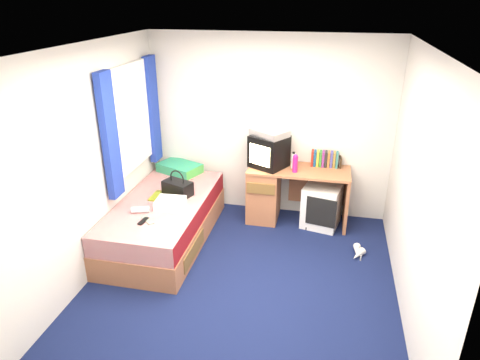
% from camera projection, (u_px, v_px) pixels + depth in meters
% --- Properties ---
extents(ground, '(3.40, 3.40, 0.00)m').
position_uv_depth(ground, '(242.00, 279.00, 4.60)').
color(ground, '#0C1438').
rests_on(ground, ground).
extents(room_shell, '(3.40, 3.40, 3.40)m').
position_uv_depth(room_shell, '(242.00, 152.00, 4.02)').
color(room_shell, white).
rests_on(room_shell, ground).
extents(bed, '(1.01, 2.00, 0.54)m').
position_uv_depth(bed, '(165.00, 220.00, 5.24)').
color(bed, '#AF6E49').
rests_on(bed, ground).
extents(pillow, '(0.66, 0.55, 0.12)m').
position_uv_depth(pillow, '(180.00, 168.00, 5.92)').
color(pillow, teal).
rests_on(pillow, bed).
extents(desk, '(1.30, 0.55, 0.75)m').
position_uv_depth(desk, '(277.00, 191.00, 5.69)').
color(desk, '#AF6E49').
rests_on(desk, ground).
extents(storage_cube, '(0.53, 0.53, 0.56)m').
position_uv_depth(storage_cube, '(322.00, 206.00, 5.57)').
color(storage_cube, white).
rests_on(storage_cube, ground).
extents(crt_tv, '(0.55, 0.54, 0.41)m').
position_uv_depth(crt_tv, '(269.00, 151.00, 5.49)').
color(crt_tv, black).
rests_on(crt_tv, desk).
extents(vcr, '(0.53, 0.50, 0.08)m').
position_uv_depth(vcr, '(270.00, 133.00, 5.40)').
color(vcr, silver).
rests_on(vcr, crt_tv).
extents(book_row, '(0.34, 0.13, 0.20)m').
position_uv_depth(book_row, '(325.00, 159.00, 5.55)').
color(book_row, maroon).
rests_on(book_row, desk).
extents(picture_frame, '(0.03, 0.12, 0.14)m').
position_uv_depth(picture_frame, '(340.00, 162.00, 5.52)').
color(picture_frame, black).
rests_on(picture_frame, desk).
extents(pink_water_bottle, '(0.08, 0.08, 0.21)m').
position_uv_depth(pink_water_bottle, '(295.00, 164.00, 5.36)').
color(pink_water_bottle, '#CD1D74').
rests_on(pink_water_bottle, desk).
extents(aerosol_can, '(0.07, 0.07, 0.20)m').
position_uv_depth(aerosol_can, '(293.00, 161.00, 5.48)').
color(aerosol_can, white).
rests_on(aerosol_can, desk).
extents(handbag, '(0.40, 0.31, 0.32)m').
position_uv_depth(handbag, '(178.00, 188.00, 5.24)').
color(handbag, black).
rests_on(handbag, bed).
extents(towel, '(0.33, 0.28, 0.11)m').
position_uv_depth(towel, '(170.00, 203.00, 4.94)').
color(towel, white).
rests_on(towel, bed).
extents(magazine, '(0.21, 0.28, 0.01)m').
position_uv_depth(magazine, '(160.00, 196.00, 5.22)').
color(magazine, '#C8E319').
rests_on(magazine, bed).
extents(water_bottle, '(0.21, 0.12, 0.07)m').
position_uv_depth(water_bottle, '(140.00, 210.00, 4.84)').
color(water_bottle, silver).
rests_on(water_bottle, bed).
extents(colour_swatch_fan, '(0.20, 0.19, 0.01)m').
position_uv_depth(colour_swatch_fan, '(147.00, 220.00, 4.68)').
color(colour_swatch_fan, orange).
rests_on(colour_swatch_fan, bed).
extents(remote_control, '(0.07, 0.17, 0.02)m').
position_uv_depth(remote_control, '(143.00, 221.00, 4.65)').
color(remote_control, black).
rests_on(remote_control, bed).
extents(window_assembly, '(0.11, 1.42, 1.40)m').
position_uv_depth(window_assembly, '(132.00, 121.00, 5.14)').
color(window_assembly, silver).
rests_on(window_assembly, room_shell).
extents(white_heels, '(0.19, 0.31, 0.09)m').
position_uv_depth(white_heels, '(357.00, 253.00, 4.99)').
color(white_heels, silver).
rests_on(white_heels, ground).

